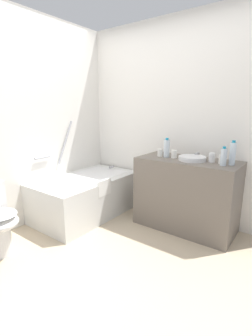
# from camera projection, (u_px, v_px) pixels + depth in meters

# --- Properties ---
(ground_plane) EXTENTS (3.90, 3.90, 0.00)m
(ground_plane) POSITION_uv_depth(u_px,v_px,m) (94.00, 260.00, 2.38)
(ground_plane) COLOR #C1AD8E
(wall_back_tiled) EXTENTS (3.30, 0.10, 2.53)m
(wall_back_tiled) POSITION_uv_depth(u_px,v_px,m) (10.00, 123.00, 2.81)
(wall_back_tiled) COLOR white
(wall_back_tiled) RESTS_ON ground_plane
(wall_right_mirror) EXTENTS (0.10, 2.85, 2.53)m
(wall_right_mirror) POSITION_uv_depth(u_px,v_px,m) (170.00, 121.00, 3.24)
(wall_right_mirror) COLOR white
(wall_right_mirror) RESTS_ON ground_plane
(bathtub) EXTENTS (1.41, 0.80, 1.26)m
(bathtub) POSITION_uv_depth(u_px,v_px,m) (86.00, 194.00, 3.35)
(bathtub) COLOR silver
(bathtub) RESTS_ON ground_plane
(vanity_counter) EXTENTS (0.56, 1.15, 0.85)m
(vanity_counter) POSITION_uv_depth(u_px,v_px,m) (186.00, 194.00, 2.95)
(vanity_counter) COLOR #6B6056
(vanity_counter) RESTS_ON ground_plane
(sink_basin) EXTENTS (0.31, 0.31, 0.05)m
(sink_basin) POSITION_uv_depth(u_px,v_px,m) (192.00, 158.00, 2.79)
(sink_basin) COLOR white
(sink_basin) RESTS_ON vanity_counter
(sink_faucet) EXTENTS (0.13, 0.15, 0.07)m
(sink_faucet) POSITION_uv_depth(u_px,v_px,m) (198.00, 155.00, 2.93)
(sink_faucet) COLOR #AFAFB4
(sink_faucet) RESTS_ON vanity_counter
(water_bottle_0) EXTENTS (0.06, 0.06, 0.26)m
(water_bottle_0) POSITION_uv_depth(u_px,v_px,m) (233.00, 154.00, 2.54)
(water_bottle_0) COLOR silver
(water_bottle_0) RESTS_ON vanity_counter
(water_bottle_1) EXTENTS (0.07, 0.07, 0.23)m
(water_bottle_1) POSITION_uv_depth(u_px,v_px,m) (167.00, 148.00, 2.96)
(water_bottle_1) COLOR silver
(water_bottle_1) RESTS_ON vanity_counter
(water_bottle_2) EXTENTS (0.06, 0.06, 0.20)m
(water_bottle_2) POSITION_uv_depth(u_px,v_px,m) (224.00, 157.00, 2.52)
(water_bottle_2) COLOR silver
(water_bottle_2) RESTS_ON vanity_counter
(drinking_glass_0) EXTENTS (0.07, 0.07, 0.10)m
(drinking_glass_0) POSITION_uv_depth(u_px,v_px,m) (212.00, 158.00, 2.69)
(drinking_glass_0) COLOR white
(drinking_glass_0) RESTS_ON vanity_counter
(drinking_glass_1) EXTENTS (0.06, 0.06, 0.09)m
(drinking_glass_1) POSITION_uv_depth(u_px,v_px,m) (160.00, 153.00, 3.02)
(drinking_glass_1) COLOR white
(drinking_glass_1) RESTS_ON vanity_counter
(drinking_glass_2) EXTENTS (0.06, 0.06, 0.10)m
(drinking_glass_2) POSITION_uv_depth(u_px,v_px,m) (222.00, 159.00, 2.61)
(drinking_glass_2) COLOR white
(drinking_glass_2) RESTS_ON vanity_counter
(drinking_glass_3) EXTENTS (0.07, 0.07, 0.10)m
(drinking_glass_3) POSITION_uv_depth(u_px,v_px,m) (174.00, 154.00, 2.92)
(drinking_glass_3) COLOR white
(drinking_glass_3) RESTS_ON vanity_counter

